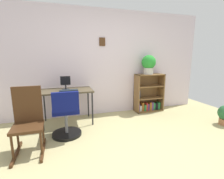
# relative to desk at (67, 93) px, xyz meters

# --- Properties ---
(ground_plane) EXTENTS (6.24, 6.24, 0.00)m
(ground_plane) POSITION_rel_desk_xyz_m (0.87, -1.72, -0.66)
(ground_plane) COLOR tan
(wall_back) EXTENTS (5.20, 0.12, 2.47)m
(wall_back) POSITION_rel_desk_xyz_m (0.87, 0.43, 0.57)
(wall_back) COLOR silver
(wall_back) RESTS_ON ground_plane
(desk) EXTENTS (1.03, 0.60, 0.72)m
(desk) POSITION_rel_desk_xyz_m (0.00, 0.00, 0.00)
(desk) COLOR #4E422D
(desk) RESTS_ON ground_plane
(monitor) EXTENTS (0.20, 0.15, 0.28)m
(monitor) POSITION_rel_desk_xyz_m (-0.02, 0.05, 0.20)
(monitor) COLOR #262628
(monitor) RESTS_ON desk
(keyboard) EXTENTS (0.36, 0.14, 0.02)m
(keyboard) POSITION_rel_desk_xyz_m (0.03, -0.10, 0.07)
(keyboard) COLOR #1B242B
(keyboard) RESTS_ON desk
(office_chair) EXTENTS (0.52, 0.55, 0.85)m
(office_chair) POSITION_rel_desk_xyz_m (-0.06, -0.64, -0.29)
(office_chair) COLOR black
(office_chair) RESTS_ON ground_plane
(rocking_chair) EXTENTS (0.42, 0.64, 0.97)m
(rocking_chair) POSITION_rel_desk_xyz_m (-0.61, -0.91, -0.18)
(rocking_chair) COLOR #442814
(rocking_chair) RESTS_ON ground_plane
(bookshelf_low) EXTENTS (0.73, 0.30, 0.96)m
(bookshelf_low) POSITION_rel_desk_xyz_m (2.04, 0.24, -0.25)
(bookshelf_low) COLOR brown
(bookshelf_low) RESTS_ON ground_plane
(potted_plant_on_shelf) EXTENTS (0.35, 0.35, 0.47)m
(potted_plant_on_shelf) POSITION_rel_desk_xyz_m (1.98, 0.18, 0.56)
(potted_plant_on_shelf) COLOR #B7B2A8
(potted_plant_on_shelf) RESTS_ON bookshelf_low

